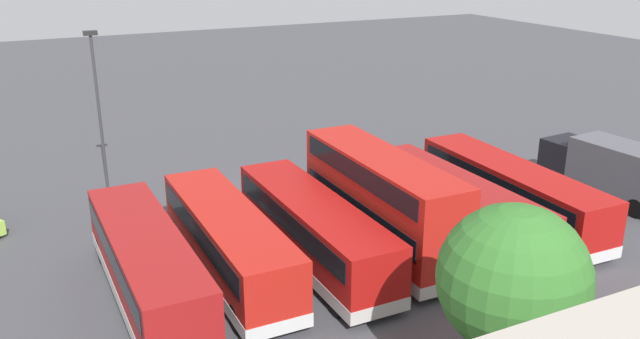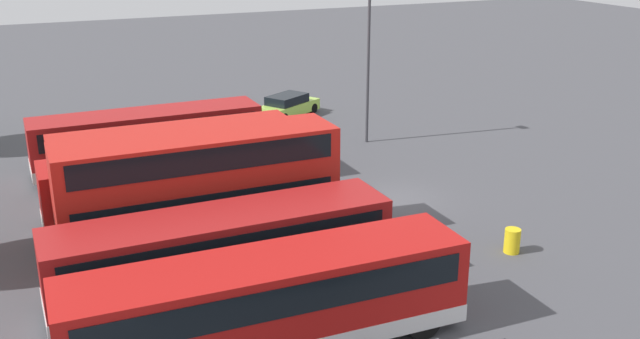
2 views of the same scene
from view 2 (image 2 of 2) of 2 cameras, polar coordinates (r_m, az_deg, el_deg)
ground_plane at (r=32.89m, az=5.78°, el=-2.34°), size 140.00×140.00×0.00m
bus_single_deck_near_end at (r=21.03m, az=-4.01°, el=-10.34°), size 2.84×11.87×2.95m
bus_single_deck_second at (r=24.14m, az=-7.67°, el=-6.41°), size 2.66×11.40×2.95m
bus_double_decker_third at (r=27.31m, az=-9.42°, el=-1.55°), size 2.67×10.43×4.55m
bus_single_deck_fourth at (r=30.62m, az=-10.62°, el=-0.98°), size 2.63×11.41×2.95m
bus_single_deck_fifth at (r=34.17m, az=-11.31°, el=1.09°), size 2.66×11.19×2.95m
bus_single_deck_sixth at (r=37.38m, az=-13.40°, el=2.49°), size 2.66×11.38×2.95m
car_hatchback_silver at (r=46.59m, az=-2.51°, el=5.05°), size 3.73×4.64×1.43m
lamp_post_tall at (r=40.12m, az=3.85°, el=9.42°), size 0.70×0.30×9.13m
waste_bin_yellow at (r=28.38m, az=14.91°, el=-5.45°), size 0.60×0.60×0.95m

